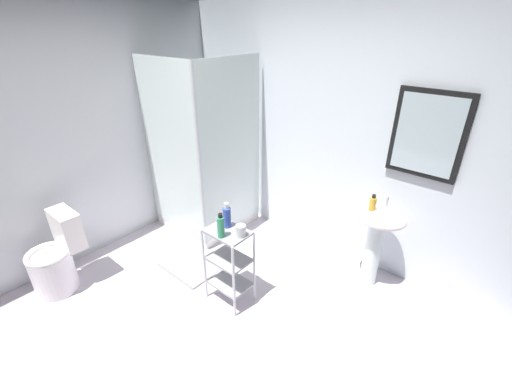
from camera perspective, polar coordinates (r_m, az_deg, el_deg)
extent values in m
cube|color=silver|center=(3.00, -9.40, -23.75)|extent=(4.20, 4.20, 0.02)
cube|color=white|center=(3.51, 12.50, 9.13)|extent=(4.20, 0.10, 2.50)
cube|color=black|center=(3.09, 27.10, 8.62)|extent=(0.56, 0.03, 0.72)
cube|color=silver|center=(3.07, 27.00, 8.55)|extent=(0.48, 0.01, 0.64)
cube|color=silver|center=(3.73, -30.15, 7.10)|extent=(0.10, 4.20, 2.50)
cube|color=white|center=(4.36, -8.00, -4.17)|extent=(0.90, 0.90, 0.10)
cube|color=silver|center=(3.68, -14.19, 6.49)|extent=(0.90, 0.02, 1.90)
cube|color=silver|center=(3.63, -4.19, 6.95)|extent=(0.02, 0.90, 1.90)
cylinder|color=silver|center=(3.35, -9.57, 4.85)|extent=(0.04, 0.04, 1.90)
cylinder|color=silver|center=(4.34, -8.05, -3.58)|extent=(0.08, 0.08, 0.00)
cylinder|color=white|center=(3.39, 19.09, -9.90)|extent=(0.15, 0.15, 0.68)
ellipsoid|color=white|center=(3.17, 20.19, -4.02)|extent=(0.46, 0.37, 0.13)
cylinder|color=silver|center=(3.22, 21.31, -1.40)|extent=(0.03, 0.03, 0.10)
cylinder|color=white|center=(3.74, -31.12, -11.62)|extent=(0.37, 0.37, 0.40)
torus|color=white|center=(3.62, -31.94, -8.92)|extent=(0.37, 0.37, 0.04)
cube|color=white|center=(3.58, -29.44, -5.44)|extent=(0.35, 0.17, 0.36)
cylinder|color=silver|center=(3.07, -8.76, -12.12)|extent=(0.02, 0.02, 0.74)
cylinder|color=silver|center=(2.87, -3.80, -15.20)|extent=(0.02, 0.02, 0.74)
cylinder|color=silver|center=(3.21, -5.25, -9.96)|extent=(0.02, 0.02, 0.74)
cylinder|color=silver|center=(3.01, -0.29, -12.69)|extent=(0.02, 0.02, 0.74)
cube|color=#99999E|center=(3.16, -4.44, -15.09)|extent=(0.36, 0.26, 0.02)
cube|color=#99999E|center=(2.98, -4.63, -11.25)|extent=(0.36, 0.26, 0.02)
cube|color=#99999E|center=(2.82, -4.84, -6.79)|extent=(0.36, 0.26, 0.02)
cylinder|color=gold|center=(3.11, 19.18, -1.90)|extent=(0.06, 0.06, 0.12)
cylinder|color=black|center=(3.08, 19.39, -0.69)|extent=(0.03, 0.03, 0.03)
cylinder|color=#314AB0|center=(2.82, -4.94, -4.34)|extent=(0.07, 0.07, 0.18)
cylinder|color=white|center=(2.77, -5.03, -2.34)|extent=(0.04, 0.04, 0.05)
cylinder|color=#339564|center=(2.70, -5.99, -5.96)|extent=(0.06, 0.06, 0.18)
cylinder|color=black|center=(2.64, -6.10, -3.99)|extent=(0.03, 0.03, 0.04)
cylinder|color=silver|center=(2.72, -2.62, -6.57)|extent=(0.08, 0.08, 0.10)
cube|color=gray|center=(3.66, -11.26, -12.19)|extent=(0.60, 0.40, 0.02)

